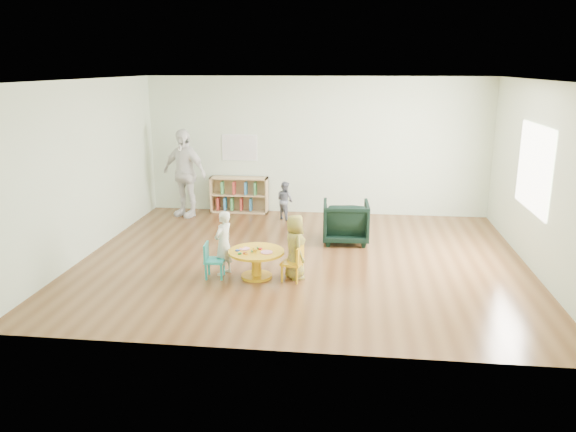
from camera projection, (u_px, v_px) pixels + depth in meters
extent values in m
plane|color=brown|center=(302.00, 259.00, 8.98)|extent=(7.00, 7.00, 0.00)
cube|color=white|center=(304.00, 83.00, 8.27)|extent=(7.00, 6.00, 0.10)
cube|color=beige|center=(316.00, 146.00, 11.49)|extent=(7.00, 0.10, 2.80)
cube|color=beige|center=(276.00, 228.00, 5.74)|extent=(7.00, 0.10, 2.80)
cube|color=beige|center=(86.00, 169.00, 9.02)|extent=(0.10, 6.00, 2.80)
cube|color=beige|center=(540.00, 179.00, 8.22)|extent=(0.10, 6.00, 2.80)
cube|color=white|center=(534.00, 168.00, 8.48)|extent=(0.02, 1.60, 1.30)
cylinder|color=gold|center=(257.00, 265.00, 8.19)|extent=(0.14, 0.14, 0.37)
cylinder|color=gold|center=(257.00, 276.00, 8.23)|extent=(0.45, 0.45, 0.04)
cylinder|color=gold|center=(256.00, 252.00, 8.13)|extent=(0.82, 0.82, 0.04)
cylinder|color=pink|center=(245.00, 249.00, 8.19)|extent=(0.15, 0.15, 0.02)
cylinder|color=pink|center=(267.00, 252.00, 8.04)|extent=(0.17, 0.17, 0.02)
cylinder|color=gold|center=(255.00, 250.00, 8.11)|extent=(0.08, 0.13, 0.04)
cylinder|color=#12691F|center=(252.00, 251.00, 8.03)|extent=(0.04, 0.05, 0.02)
cylinder|color=#12691F|center=(258.00, 248.00, 8.18)|extent=(0.04, 0.05, 0.02)
cube|color=red|center=(260.00, 249.00, 8.19)|extent=(0.06, 0.06, 0.02)
cube|color=orange|center=(246.00, 254.00, 7.98)|extent=(0.07, 0.07, 0.02)
cube|color=#183BB6|center=(237.00, 250.00, 8.11)|extent=(0.06, 0.07, 0.02)
cube|color=#12691F|center=(240.00, 254.00, 7.98)|extent=(0.05, 0.05, 0.02)
cube|color=red|center=(245.00, 253.00, 7.99)|extent=(0.06, 0.06, 0.02)
cube|color=orange|center=(242.00, 248.00, 8.21)|extent=(0.06, 0.06, 0.02)
cube|color=teal|center=(215.00, 261.00, 8.16)|extent=(0.30, 0.30, 0.04)
cube|color=teal|center=(206.00, 251.00, 8.13)|extent=(0.05, 0.28, 0.24)
cylinder|color=teal|center=(209.00, 267.00, 8.31)|extent=(0.03, 0.03, 0.24)
cylinder|color=teal|center=(206.00, 272.00, 8.09)|extent=(0.03, 0.03, 0.24)
cylinder|color=teal|center=(224.00, 267.00, 8.29)|extent=(0.03, 0.03, 0.24)
cylinder|color=teal|center=(221.00, 272.00, 8.08)|extent=(0.03, 0.03, 0.24)
cube|color=gold|center=(292.00, 263.00, 8.05)|extent=(0.34, 0.34, 0.04)
cube|color=gold|center=(300.00, 255.00, 7.97)|extent=(0.09, 0.28, 0.24)
cylinder|color=gold|center=(297.00, 276.00, 7.94)|extent=(0.03, 0.03, 0.24)
cylinder|color=gold|center=(302.00, 271.00, 8.15)|extent=(0.03, 0.03, 0.24)
cylinder|color=gold|center=(282.00, 274.00, 8.02)|extent=(0.03, 0.03, 0.24)
cylinder|color=gold|center=(287.00, 269.00, 8.22)|extent=(0.03, 0.03, 0.24)
cube|color=tan|center=(212.00, 194.00, 11.85)|extent=(0.03, 0.30, 0.75)
cube|color=tan|center=(267.00, 195.00, 11.71)|extent=(0.03, 0.30, 0.75)
cube|color=tan|center=(240.00, 211.00, 11.87)|extent=(1.20, 0.30, 0.03)
cube|color=tan|center=(239.00, 178.00, 11.69)|extent=(1.20, 0.30, 0.03)
cube|color=tan|center=(239.00, 195.00, 11.78)|extent=(1.14, 0.28, 0.03)
cube|color=tan|center=(241.00, 193.00, 11.91)|extent=(1.20, 0.02, 0.75)
cube|color=#C33D34|center=(218.00, 203.00, 11.86)|extent=(0.04, 0.18, 0.26)
cube|color=#3888C5|center=(225.00, 204.00, 11.85)|extent=(0.04, 0.18, 0.26)
cube|color=#4CA55B|center=(232.00, 204.00, 11.83)|extent=(0.04, 0.18, 0.26)
cube|color=#C33D34|center=(242.00, 204.00, 11.81)|extent=(0.04, 0.18, 0.26)
cube|color=#3888C5|center=(251.00, 204.00, 11.78)|extent=(0.04, 0.18, 0.26)
cube|color=#4CA55B|center=(223.00, 188.00, 11.76)|extent=(0.04, 0.18, 0.26)
cube|color=#C33D34|center=(234.00, 188.00, 11.73)|extent=(0.04, 0.18, 0.26)
cube|color=#3888C5|center=(246.00, 188.00, 11.70)|extent=(0.04, 0.18, 0.26)
cube|color=#4CA55B|center=(255.00, 188.00, 11.68)|extent=(0.04, 0.18, 0.26)
cube|color=white|center=(240.00, 147.00, 11.68)|extent=(0.74, 0.01, 0.54)
cube|color=red|center=(240.00, 147.00, 11.67)|extent=(0.70, 0.00, 0.50)
imported|color=black|center=(346.00, 222.00, 9.79)|extent=(0.82, 0.84, 0.73)
imported|color=silver|center=(224.00, 243.00, 8.23)|extent=(0.35, 0.42, 0.97)
imported|color=yellow|center=(295.00, 247.00, 8.09)|extent=(0.46, 0.54, 0.95)
imported|color=#161E37|center=(285.00, 200.00, 11.25)|extent=(0.47, 0.47, 0.77)
imported|color=white|center=(184.00, 173.00, 11.37)|extent=(1.13, 0.81, 1.79)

